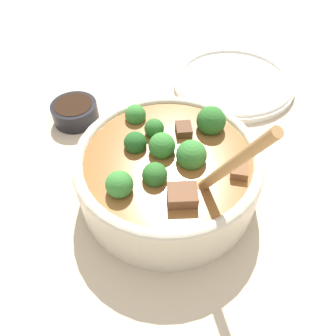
% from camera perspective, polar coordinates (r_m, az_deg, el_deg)
% --- Properties ---
extents(ground_plane, '(4.00, 4.00, 0.00)m').
position_cam_1_polar(ground_plane, '(0.50, -0.00, -4.05)').
color(ground_plane, '#C6B293').
extents(stew_bowl, '(0.26, 0.26, 0.22)m').
position_cam_1_polar(stew_bowl, '(0.46, 0.05, -0.28)').
color(stew_bowl, beige).
rests_on(stew_bowl, ground_plane).
extents(condiment_bowl, '(0.08, 0.08, 0.04)m').
position_cam_1_polar(condiment_bowl, '(0.62, -15.89, 9.48)').
color(condiment_bowl, black).
rests_on(condiment_bowl, ground_plane).
extents(empty_plate, '(0.24, 0.24, 0.02)m').
position_cam_1_polar(empty_plate, '(0.70, 11.32, 14.57)').
color(empty_plate, silver).
rests_on(empty_plate, ground_plane).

